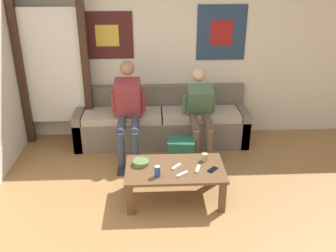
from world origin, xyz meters
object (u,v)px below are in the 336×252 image
(game_controller_near_right, at_px, (198,169))
(cell_phone, at_px, (213,170))
(ceramic_bowl, at_px, (141,162))
(couch, at_px, (162,124))
(drink_can_blue, at_px, (157,171))
(coffee_table, at_px, (175,173))
(game_controller_near_left, at_px, (176,167))
(person_seated_teen, at_px, (200,110))
(game_controller_far_center, at_px, (182,174))
(backpack, at_px, (181,154))
(pillar_candle, at_px, (205,157))
(person_seated_adult, at_px, (128,108))

(game_controller_near_right, distance_m, cell_phone, 0.17)
(ceramic_bowl, bearing_deg, couch, 78.53)
(ceramic_bowl, xyz_separation_m, drink_can_blue, (0.18, -0.26, 0.03))
(coffee_table, bearing_deg, game_controller_near_left, 18.08)
(person_seated_teen, bearing_deg, couch, 147.49)
(cell_phone, bearing_deg, coffee_table, 171.03)
(cell_phone, bearing_deg, game_controller_far_center, -165.22)
(game_controller_near_right, bearing_deg, drink_can_blue, -165.91)
(backpack, height_order, ceramic_bowl, ceramic_bowl)
(game_controller_near_right, distance_m, game_controller_far_center, 0.21)
(drink_can_blue, height_order, game_controller_near_left, drink_can_blue)
(pillar_candle, bearing_deg, game_controller_far_center, -132.92)
(coffee_table, height_order, game_controller_far_center, game_controller_far_center)
(drink_can_blue, bearing_deg, person_seated_teen, 64.63)
(couch, height_order, drink_can_blue, couch)
(ceramic_bowl, distance_m, game_controller_near_left, 0.41)
(couch, relative_size, person_seated_teen, 2.17)
(ceramic_bowl, relative_size, game_controller_near_right, 1.29)
(pillar_candle, bearing_deg, coffee_table, -157.14)
(backpack, bearing_deg, game_controller_far_center, -93.82)
(ceramic_bowl, bearing_deg, pillar_candle, 4.39)
(coffee_table, bearing_deg, cell_phone, -8.97)
(person_seated_adult, height_order, person_seated_teen, person_seated_adult)
(ceramic_bowl, xyz_separation_m, game_controller_far_center, (0.45, -0.25, -0.02))
(couch, xyz_separation_m, game_controller_far_center, (0.17, -1.62, 0.12))
(couch, bearing_deg, cell_phone, -71.34)
(game_controller_near_left, xyz_separation_m, cell_phone, (0.40, -0.07, -0.01))
(couch, xyz_separation_m, game_controller_near_right, (0.35, -1.52, 0.12))
(backpack, xyz_separation_m, game_controller_near_left, (-0.11, -0.70, 0.23))
(game_controller_near_right, bearing_deg, ceramic_bowl, 167.04)
(game_controller_near_left, bearing_deg, person_seated_teen, 70.53)
(game_controller_far_center, distance_m, cell_phone, 0.36)
(ceramic_bowl, relative_size, game_controller_near_left, 1.46)
(pillar_candle, distance_m, game_controller_far_center, 0.42)
(coffee_table, bearing_deg, backpack, 79.81)
(game_controller_near_right, height_order, cell_phone, game_controller_near_right)
(ceramic_bowl, distance_m, game_controller_far_center, 0.51)
(ceramic_bowl, distance_m, pillar_candle, 0.73)
(coffee_table, distance_m, game_controller_far_center, 0.19)
(person_seated_adult, height_order, cell_phone, person_seated_adult)
(pillar_candle, xyz_separation_m, drink_can_blue, (-0.55, -0.31, 0.02))
(pillar_candle, bearing_deg, ceramic_bowl, -175.61)
(game_controller_far_center, bearing_deg, game_controller_near_right, 29.93)
(backpack, bearing_deg, person_seated_adult, 150.23)
(backpack, bearing_deg, game_controller_near_right, -80.74)
(game_controller_near_right, bearing_deg, person_seated_adult, 125.21)
(person_seated_adult, xyz_separation_m, game_controller_near_left, (0.58, -1.09, -0.29))
(game_controller_far_center, bearing_deg, backpack, 86.18)
(coffee_table, distance_m, person_seated_adult, 1.29)
(ceramic_bowl, height_order, pillar_candle, pillar_candle)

